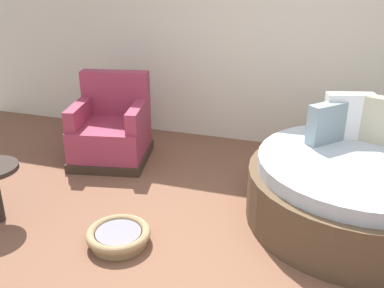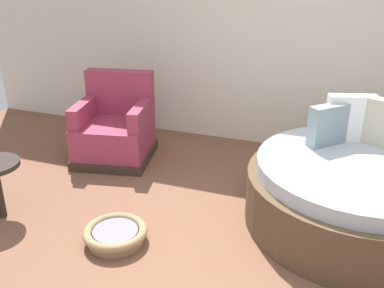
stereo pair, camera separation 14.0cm
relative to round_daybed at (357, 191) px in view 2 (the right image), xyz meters
name	(u,v)px [view 2 (the right image)]	position (x,y,z in m)	size (l,w,h in m)	color
ground_plane	(207,271)	(-0.98, -1.02, -0.31)	(8.00, 8.00, 0.02)	brown
back_wall	(280,32)	(-0.98, 1.53, 1.04)	(8.00, 0.12, 2.68)	silver
round_daybed	(357,191)	(0.00, 0.00, 0.00)	(1.82, 1.82, 1.00)	brown
red_armchair	(115,130)	(-2.56, 0.49, 0.03)	(0.94, 0.94, 0.94)	#38281E
pet_basket	(116,234)	(-1.77, -0.95, -0.23)	(0.51, 0.51, 0.13)	#9E7F56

